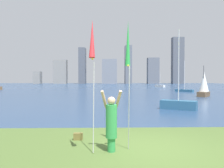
{
  "coord_description": "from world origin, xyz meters",
  "views": [
    {
      "loc": [
        -1.39,
        -6.68,
        2.11
      ],
      "look_at": [
        -0.85,
        14.71,
        1.67
      ],
      "focal_mm": 35.17,
      "sensor_mm": 36.0,
      "label": 1
    }
  ],
  "objects_px": {
    "sailboat_5": "(184,90)",
    "kite_flag_left": "(92,43)",
    "bag": "(78,136)",
    "sailboat_3": "(160,86)",
    "kite_flag_right": "(128,46)",
    "sailboat_7": "(204,85)",
    "sailboat_2": "(178,104)",
    "person": "(111,121)"
  },
  "relations": [
    {
      "from": "kite_flag_left",
      "to": "bag",
      "type": "bearing_deg",
      "value": 109.28
    },
    {
      "from": "kite_flag_left",
      "to": "sailboat_7",
      "type": "xyz_separation_m",
      "value": [
        12.41,
        20.86,
        -1.69
      ]
    },
    {
      "from": "person",
      "to": "kite_flag_right",
      "type": "bearing_deg",
      "value": 37.15
    },
    {
      "from": "kite_flag_left",
      "to": "sailboat_5",
      "type": "height_order",
      "value": "sailboat_5"
    },
    {
      "from": "kite_flag_left",
      "to": "sailboat_3",
      "type": "bearing_deg",
      "value": 74.32
    },
    {
      "from": "sailboat_5",
      "to": "kite_flag_left",
      "type": "bearing_deg",
      "value": -113.68
    },
    {
      "from": "person",
      "to": "sailboat_3",
      "type": "relative_size",
      "value": 0.44
    },
    {
      "from": "kite_flag_right",
      "to": "sailboat_3",
      "type": "relative_size",
      "value": 0.97
    },
    {
      "from": "sailboat_3",
      "to": "sailboat_5",
      "type": "relative_size",
      "value": 0.76
    },
    {
      "from": "kite_flag_right",
      "to": "bag",
      "type": "height_order",
      "value": "kite_flag_right"
    },
    {
      "from": "kite_flag_right",
      "to": "bag",
      "type": "distance_m",
      "value": 3.56
    },
    {
      "from": "bag",
      "to": "sailboat_3",
      "type": "bearing_deg",
      "value": 73.18
    },
    {
      "from": "kite_flag_left",
      "to": "kite_flag_right",
      "type": "bearing_deg",
      "value": 40.67
    },
    {
      "from": "person",
      "to": "sailboat_5",
      "type": "distance_m",
      "value": 33.46
    },
    {
      "from": "person",
      "to": "sailboat_2",
      "type": "bearing_deg",
      "value": 60.14
    },
    {
      "from": "person",
      "to": "sailboat_5",
      "type": "relative_size",
      "value": 0.34
    },
    {
      "from": "sailboat_7",
      "to": "sailboat_5",
      "type": "bearing_deg",
      "value": 82.94
    },
    {
      "from": "sailboat_3",
      "to": "kite_flag_right",
      "type": "bearing_deg",
      "value": -104.86
    },
    {
      "from": "kite_flag_left",
      "to": "bag",
      "type": "height_order",
      "value": "kite_flag_left"
    },
    {
      "from": "bag",
      "to": "sailboat_2",
      "type": "height_order",
      "value": "sailboat_2"
    },
    {
      "from": "person",
      "to": "kite_flag_left",
      "type": "relative_size",
      "value": 0.48
    },
    {
      "from": "bag",
      "to": "kite_flag_left",
      "type": "bearing_deg",
      "value": -70.72
    },
    {
      "from": "kite_flag_right",
      "to": "sailboat_7",
      "type": "relative_size",
      "value": 1.02
    },
    {
      "from": "kite_flag_left",
      "to": "kite_flag_right",
      "type": "xyz_separation_m",
      "value": [
        1.05,
        0.9,
        0.05
      ]
    },
    {
      "from": "sailboat_3",
      "to": "sailboat_5",
      "type": "height_order",
      "value": "sailboat_5"
    },
    {
      "from": "sailboat_2",
      "to": "sailboat_3",
      "type": "relative_size",
      "value": 1.39
    },
    {
      "from": "kite_flag_right",
      "to": "sailboat_3",
      "type": "bearing_deg",
      "value": 75.14
    },
    {
      "from": "person",
      "to": "sailboat_5",
      "type": "height_order",
      "value": "sailboat_5"
    },
    {
      "from": "person",
      "to": "sailboat_7",
      "type": "bearing_deg",
      "value": 58.83
    },
    {
      "from": "sailboat_2",
      "to": "bag",
      "type": "bearing_deg",
      "value": -128.43
    },
    {
      "from": "person",
      "to": "bag",
      "type": "xyz_separation_m",
      "value": [
        -1.14,
        1.26,
        -0.76
      ]
    },
    {
      "from": "kite_flag_right",
      "to": "sailboat_5",
      "type": "distance_m",
      "value": 32.99
    },
    {
      "from": "bag",
      "to": "kite_flag_right",
      "type": "bearing_deg",
      "value": -27.2
    },
    {
      "from": "bag",
      "to": "sailboat_2",
      "type": "xyz_separation_m",
      "value": [
        6.07,
        7.65,
        0.25
      ]
    },
    {
      "from": "bag",
      "to": "sailboat_7",
      "type": "xyz_separation_m",
      "value": [
        13.03,
        19.11,
        1.29
      ]
    },
    {
      "from": "bag",
      "to": "sailboat_2",
      "type": "distance_m",
      "value": 9.76
    },
    {
      "from": "sailboat_5",
      "to": "sailboat_7",
      "type": "relative_size",
      "value": 1.38
    },
    {
      "from": "sailboat_3",
      "to": "sailboat_5",
      "type": "bearing_deg",
      "value": -92.81
    },
    {
      "from": "person",
      "to": "kite_flag_right",
      "type": "height_order",
      "value": "kite_flag_right"
    },
    {
      "from": "sailboat_2",
      "to": "sailboat_7",
      "type": "relative_size",
      "value": 1.47
    },
    {
      "from": "kite_flag_right",
      "to": "person",
      "type": "bearing_deg",
      "value": -141.95
    },
    {
      "from": "sailboat_5",
      "to": "sailboat_2",
      "type": "bearing_deg",
      "value": -110.68
    }
  ]
}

